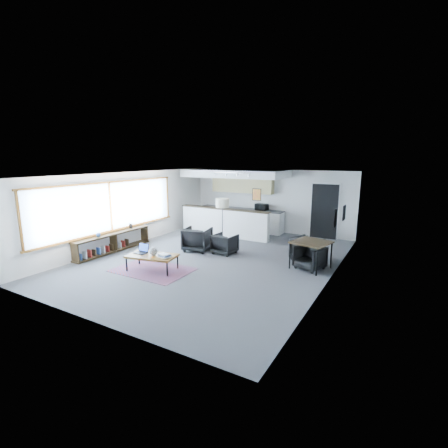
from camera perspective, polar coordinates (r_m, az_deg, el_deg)
The scene contains 21 objects.
room at distance 9.83m, azimuth -1.84°, elevation 1.09°, with size 7.02×9.02×2.62m.
window at distance 11.37m, azimuth -19.37°, elevation 2.67°, with size 0.10×5.95×1.66m.
console at distance 11.37m, azimuth -19.01°, elevation -3.12°, with size 0.35×3.00×0.80m.
kitchenette at distance 13.58m, azimuth 2.08°, elevation 4.38°, with size 4.20×1.96×2.60m.
doorway at distance 13.09m, azimuth 17.25°, elevation 2.24°, with size 1.10×0.12×2.15m.
track_light at distance 11.87m, azimuth 1.31°, elevation 8.89°, with size 1.60×0.07×0.15m.
wall_art_lower at distance 8.90m, azimuth 18.96°, elevation 0.97°, with size 0.03×0.38×0.48m.
wall_art_upper at distance 10.17m, azimuth 20.37°, elevation 1.86°, with size 0.03×0.34×0.44m.
kilim_rug at distance 9.39m, azimuth -12.42°, elevation -7.89°, with size 2.13×1.45×0.01m.
coffee_table at distance 9.26m, azimuth -12.53°, elevation -5.54°, with size 1.47×0.99×0.44m.
laptop at distance 9.52m, azimuth -14.18°, elevation -4.46°, with size 0.36×0.29×0.26m.
ceramic_pot at distance 9.18m, azimuth -12.29°, elevation -4.72°, with size 0.23×0.23×0.23m.
book_stack at distance 8.97m, azimuth -10.42°, elevation -5.49°, with size 0.36×0.31×0.10m.
coaster at distance 9.03m, azimuth -12.53°, elevation -5.74°, with size 0.11×0.11×0.01m.
armchair_left at distance 10.96m, azimuth -4.72°, elevation -2.48°, with size 0.84×0.79×0.86m, color black.
armchair_right at distance 10.61m, azimuth 0.15°, elevation -3.34°, with size 0.69×0.65×0.71m, color black.
floor_lamp at distance 11.50m, azimuth -0.28°, elevation 3.41°, with size 0.57×0.57×1.67m.
dining_table at distance 9.42m, azimuth 15.08°, elevation -3.41°, with size 1.13×1.13×0.79m.
dining_chair_near at distance 9.48m, azimuth 14.85°, elevation -5.87°, with size 0.60×0.56×0.62m, color black.
dining_chair_far at distance 10.24m, azimuth 14.38°, elevation -4.38°, with size 0.65×0.61×0.67m, color black.
microwave at distance 13.60m, azimuth 6.62°, elevation 3.13°, with size 0.50×0.28×0.34m, color black.
Camera 1 is at (5.08, -8.21, 3.11)m, focal length 26.00 mm.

